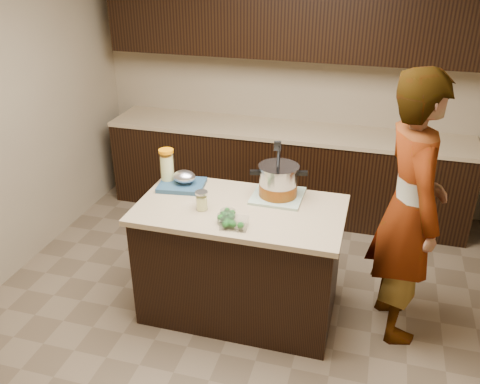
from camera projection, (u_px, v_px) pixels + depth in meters
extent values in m
plane|color=brown|center=(240.00, 308.00, 3.97)|extent=(4.00, 4.00, 0.00)
cube|color=tan|center=(294.00, 77.00, 5.08)|extent=(4.00, 0.04, 2.70)
cube|color=tan|center=(73.00, 367.00, 1.64)|extent=(4.00, 0.04, 2.70)
cube|color=black|center=(284.00, 172.00, 5.24)|extent=(3.60, 0.60, 0.86)
cube|color=tan|center=(286.00, 131.00, 5.04)|extent=(3.60, 0.63, 0.04)
cube|color=black|center=(293.00, 16.00, 4.66)|extent=(3.60, 0.35, 0.75)
cube|color=black|center=(240.00, 263.00, 3.77)|extent=(1.40, 0.75, 0.86)
cube|color=tan|center=(240.00, 210.00, 3.57)|extent=(1.46, 0.81, 0.04)
cube|color=#5D8B67|center=(278.00, 196.00, 3.70)|extent=(0.36, 0.36, 0.02)
cylinder|color=#B7B7BC|center=(278.00, 181.00, 3.65)|extent=(0.33, 0.33, 0.21)
cylinder|color=brown|center=(278.00, 189.00, 3.67)|extent=(0.33, 0.33, 0.09)
cylinder|color=#B7B7BC|center=(279.00, 167.00, 3.59)|extent=(0.35, 0.35, 0.01)
cube|color=black|center=(255.00, 172.00, 3.62)|extent=(0.07, 0.05, 0.03)
cube|color=black|center=(303.00, 173.00, 3.61)|extent=(0.07, 0.05, 0.03)
cylinder|color=black|center=(278.00, 160.00, 3.54)|extent=(0.05, 0.12, 0.26)
cylinder|color=#E8E78D|center=(167.00, 170.00, 3.86)|extent=(0.11, 0.11, 0.23)
cylinder|color=white|center=(167.00, 168.00, 3.86)|extent=(0.13, 0.13, 0.25)
cylinder|color=orange|center=(166.00, 151.00, 3.80)|extent=(0.13, 0.13, 0.02)
cylinder|color=#E8E78D|center=(202.00, 203.00, 3.52)|extent=(0.10, 0.10, 0.10)
cylinder|color=white|center=(202.00, 201.00, 3.51)|extent=(0.11, 0.11, 0.12)
cylinder|color=silver|center=(201.00, 192.00, 3.48)|extent=(0.11, 0.11, 0.02)
cylinder|color=silver|center=(228.00, 214.00, 3.43)|extent=(0.12, 0.12, 0.05)
cylinder|color=silver|center=(226.00, 219.00, 3.36)|extent=(0.14, 0.14, 0.06)
cube|color=silver|center=(234.00, 223.00, 3.31)|extent=(0.19, 0.14, 0.06)
cube|color=navy|center=(182.00, 185.00, 3.84)|extent=(0.37, 0.31, 0.03)
ellipsoid|color=silver|center=(184.00, 178.00, 3.81)|extent=(0.17, 0.14, 0.09)
imported|color=gray|center=(409.00, 210.00, 3.40)|extent=(0.64, 0.80, 1.92)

